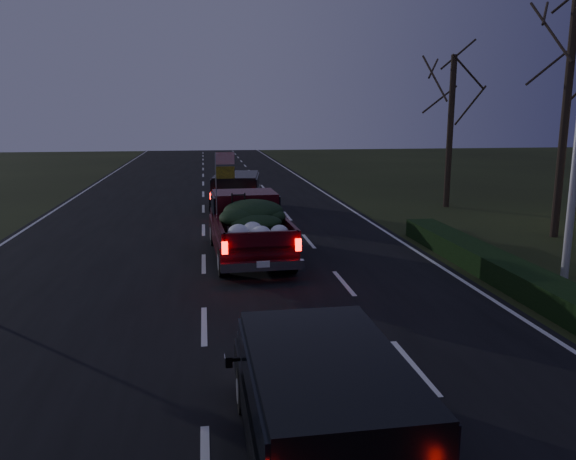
{
  "coord_description": "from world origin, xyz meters",
  "views": [
    {
      "loc": [
        0.1,
        -11.13,
        4.29
      ],
      "look_at": [
        2.26,
        3.32,
        1.3
      ],
      "focal_mm": 35.0,
      "sensor_mm": 36.0,
      "label": 1
    }
  ],
  "objects": [
    {
      "name": "bare_tree_mid",
      "position": [
        12.5,
        7.0,
        6.35
      ],
      "size": [
        3.6,
        3.6,
        8.5
      ],
      "color": "black",
      "rests_on": "ground"
    },
    {
      "name": "road_asphalt",
      "position": [
        0.0,
        0.0,
        0.01
      ],
      "size": [
        14.0,
        120.0,
        0.02
      ],
      "primitive_type": "cube",
      "color": "black",
      "rests_on": "ground"
    },
    {
      "name": "pickup_truck",
      "position": [
        1.39,
        5.65,
        1.08
      ],
      "size": [
        2.33,
        5.58,
        2.88
      ],
      "rotation": [
        0.0,
        0.0,
        0.04
      ],
      "color": "#3B0810",
      "rests_on": "ground"
    },
    {
      "name": "rear_suv",
      "position": [
        1.44,
        -5.08,
        0.96
      ],
      "size": [
        2.09,
        4.44,
        1.27
      ],
      "rotation": [
        0.0,
        0.0,
        0.01
      ],
      "color": "black",
      "rests_on": "ground"
    },
    {
      "name": "lead_suv",
      "position": [
        1.54,
        14.34,
        1.04
      ],
      "size": [
        2.59,
        5.0,
        1.38
      ],
      "rotation": [
        0.0,
        0.0,
        -0.13
      ],
      "color": "black",
      "rests_on": "ground"
    },
    {
      "name": "bare_tree_far",
      "position": [
        11.5,
        14.0,
        5.23
      ],
      "size": [
        3.6,
        3.6,
        7.0
      ],
      "color": "black",
      "rests_on": "ground"
    },
    {
      "name": "hedge_row",
      "position": [
        7.8,
        3.0,
        0.3
      ],
      "size": [
        1.0,
        10.0,
        0.6
      ],
      "primitive_type": "cube",
      "color": "black",
      "rests_on": "ground"
    },
    {
      "name": "ground",
      "position": [
        0.0,
        0.0,
        0.0
      ],
      "size": [
        120.0,
        120.0,
        0.0
      ],
      "primitive_type": "plane",
      "color": "black",
      "rests_on": "ground"
    }
  ]
}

